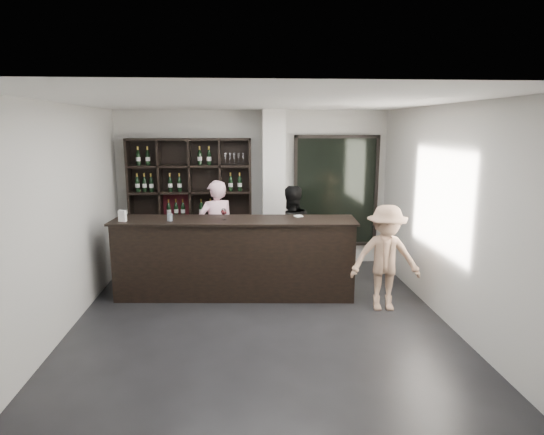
{
  "coord_description": "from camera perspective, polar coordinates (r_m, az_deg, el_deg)",
  "views": [
    {
      "loc": [
        -0.26,
        -5.69,
        2.61
      ],
      "look_at": [
        0.23,
        1.1,
        1.24
      ],
      "focal_mm": 30.0,
      "sensor_mm": 36.0,
      "label": 1
    }
  ],
  "objects": [
    {
      "name": "wine_shelf",
      "position": [
        8.42,
        -10.12,
        1.58
      ],
      "size": [
        2.2,
        0.35,
        2.4
      ],
      "primitive_type": null,
      "color": "black",
      "rests_on": "floor"
    },
    {
      "name": "customer",
      "position": [
        6.69,
        14.07,
        -4.96
      ],
      "size": [
        1.03,
        0.65,
        1.53
      ],
      "primitive_type": "imported",
      "rotation": [
        0.0,
        0.0,
        -0.08
      ],
      "color": "#A47E63",
      "rests_on": "floor"
    },
    {
      "name": "taster_pink",
      "position": [
        7.87,
        -6.97,
        -1.55
      ],
      "size": [
        0.73,
        0.61,
        1.72
      ],
      "primitive_type": "imported",
      "rotation": [
        0.0,
        0.0,
        3.52
      ],
      "color": "#FFC0D2",
      "rests_on": "floor"
    },
    {
      "name": "tasting_counter",
      "position": [
        7.07,
        -4.68,
        -5.04
      ],
      "size": [
        3.69,
        0.76,
        1.22
      ],
      "rotation": [
        0.0,
        0.0,
        -0.08
      ],
      "color": "black",
      "rests_on": "floor"
    },
    {
      "name": "floor",
      "position": [
        6.26,
        -1.38,
        -13.27
      ],
      "size": [
        5.0,
        5.5,
        0.01
      ],
      "primitive_type": "cube",
      "color": "black",
      "rests_on": "ground"
    },
    {
      "name": "napkin_stack",
      "position": [
        7.11,
        3.34,
        0.18
      ],
      "size": [
        0.15,
        0.15,
        0.02
      ],
      "primitive_type": "cube",
      "rotation": [
        0.0,
        0.0,
        0.37
      ],
      "color": "white",
      "rests_on": "tasting_counter"
    },
    {
      "name": "card_stand",
      "position": [
        7.08,
        -18.27,
        0.2
      ],
      "size": [
        0.12,
        0.09,
        0.17
      ],
      "primitive_type": "cube",
      "rotation": [
        0.0,
        0.0,
        -0.32
      ],
      "color": "white",
      "rests_on": "tasting_counter"
    },
    {
      "name": "structural_column",
      "position": [
        8.26,
        0.17,
        3.33
      ],
      "size": [
        0.4,
        0.4,
        2.9
      ],
      "primitive_type": "cube",
      "color": "silver",
      "rests_on": "floor"
    },
    {
      "name": "spit_cup",
      "position": [
        6.94,
        -12.7,
        0.03
      ],
      "size": [
        0.09,
        0.09,
        0.11
      ],
      "primitive_type": "cylinder",
      "rotation": [
        0.0,
        0.0,
        -0.11
      ],
      "color": "silver",
      "rests_on": "tasting_counter"
    },
    {
      "name": "glass_panel",
      "position": [
        8.66,
        8.02,
        3.25
      ],
      "size": [
        1.6,
        0.08,
        2.1
      ],
      "color": "black",
      "rests_on": "floor"
    },
    {
      "name": "wine_glass",
      "position": [
        6.85,
        -6.08,
        0.49
      ],
      "size": [
        0.1,
        0.1,
        0.2
      ],
      "primitive_type": null,
      "rotation": [
        0.0,
        0.0,
        -0.28
      ],
      "color": "white",
      "rests_on": "tasting_counter"
    },
    {
      "name": "taster_black",
      "position": [
        7.8,
        2.33,
        -1.93
      ],
      "size": [
        0.91,
        0.78,
        1.63
      ],
      "primitive_type": "imported",
      "rotation": [
        0.0,
        0.0,
        3.38
      ],
      "color": "black",
      "rests_on": "floor"
    }
  ]
}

